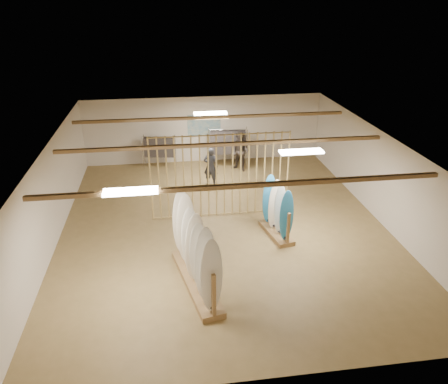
{
  "coord_description": "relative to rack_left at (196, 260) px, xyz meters",
  "views": [
    {
      "loc": [
        -1.69,
        -11.9,
        6.72
      ],
      "look_at": [
        0.0,
        0.0,
        1.2
      ],
      "focal_mm": 35.0,
      "sensor_mm": 36.0,
      "label": 1
    }
  ],
  "objects": [
    {
      "name": "wall_right",
      "position": [
        6.11,
        2.84,
        0.69
      ],
      "size": [
        0.0,
        12.0,
        12.0
      ],
      "primitive_type": "plane",
      "rotation": [
        1.57,
        0.0,
        -1.57
      ],
      "color": "silver",
      "rests_on": "ground"
    },
    {
      "name": "wall_back",
      "position": [
        1.11,
        8.84,
        0.69
      ],
      "size": [
        12.0,
        0.0,
        12.0
      ],
      "primitive_type": "plane",
      "rotation": [
        1.57,
        0.0,
        0.0
      ],
      "color": "silver",
      "rests_on": "ground"
    },
    {
      "name": "bamboo_partition",
      "position": [
        1.11,
        3.64,
        0.69
      ],
      "size": [
        4.45,
        0.05,
        2.78
      ],
      "color": "tan",
      "rests_on": "ground"
    },
    {
      "name": "light_panels",
      "position": [
        1.11,
        2.84,
        2.03
      ],
      "size": [
        1.2,
        0.35,
        0.06
      ],
      "primitive_type": "cube",
      "color": "white",
      "rests_on": "ground"
    },
    {
      "name": "rack_right",
      "position": [
        2.61,
        2.13,
        -0.09
      ],
      "size": [
        0.8,
        1.63,
        1.81
      ],
      "rotation": [
        0.0,
        0.0,
        0.2
      ],
      "color": "olive",
      "rests_on": "floor"
    },
    {
      "name": "shopper_a",
      "position": [
        1.08,
        6.13,
        0.14
      ],
      "size": [
        0.73,
        0.62,
        1.7
      ],
      "primitive_type": "imported",
      "rotation": [
        0.0,
        0.0,
        2.76
      ],
      "color": "#282930",
      "rests_on": "floor"
    },
    {
      "name": "ceiling_slats",
      "position": [
        1.11,
        2.84,
        2.01
      ],
      "size": [
        9.5,
        6.12,
        0.1
      ],
      "primitive_type": "cube",
      "color": "olive",
      "rests_on": "ground"
    },
    {
      "name": "rack_left",
      "position": [
        0.0,
        0.0,
        0.0
      ],
      "size": [
        1.14,
        2.99,
        2.05
      ],
      "rotation": [
        0.0,
        0.0,
        0.2
      ],
      "color": "olive",
      "rests_on": "floor"
    },
    {
      "name": "clothing_rack_a",
      "position": [
        -0.83,
        8.24,
        0.2
      ],
      "size": [
        1.29,
        0.52,
        1.39
      ],
      "rotation": [
        0.0,
        0.0,
        -0.17
      ],
      "color": "silver",
      "rests_on": "floor"
    },
    {
      "name": "shopper_b",
      "position": [
        2.43,
        7.46,
        0.22
      ],
      "size": [
        1.13,
        1.11,
        1.85
      ],
      "primitive_type": "imported",
      "rotation": [
        0.0,
        0.0,
        -0.72
      ],
      "color": "#39312C",
      "rests_on": "floor"
    },
    {
      "name": "ceiling",
      "position": [
        1.11,
        2.84,
        2.09
      ],
      "size": [
        12.0,
        12.0,
        0.0
      ],
      "primitive_type": "plane",
      "rotation": [
        3.14,
        0.0,
        0.0
      ],
      "color": "gray",
      "rests_on": "ground"
    },
    {
      "name": "wall_left",
      "position": [
        -3.89,
        2.84,
        0.69
      ],
      "size": [
        0.0,
        12.0,
        12.0
      ],
      "primitive_type": "plane",
      "rotation": [
        1.57,
        0.0,
        1.57
      ],
      "color": "silver",
      "rests_on": "ground"
    },
    {
      "name": "poster",
      "position": [
        1.11,
        8.82,
        0.89
      ],
      "size": [
        1.4,
        0.03,
        0.9
      ],
      "primitive_type": "cube",
      "color": "teal",
      "rests_on": "ground"
    },
    {
      "name": "clothing_rack_b",
      "position": [
        2.0,
        7.93,
        0.38
      ],
      "size": [
        1.56,
        0.54,
        1.68
      ],
      "rotation": [
        0.0,
        0.0,
        -0.11
      ],
      "color": "silver",
      "rests_on": "floor"
    },
    {
      "name": "floor",
      "position": [
        1.11,
        2.84,
        -0.71
      ],
      "size": [
        12.0,
        12.0,
        0.0
      ],
      "primitive_type": "plane",
      "color": "olive",
      "rests_on": "ground"
    },
    {
      "name": "wall_front",
      "position": [
        1.11,
        -3.16,
        0.69
      ],
      "size": [
        12.0,
        0.0,
        12.0
      ],
      "primitive_type": "plane",
      "rotation": [
        -1.57,
        0.0,
        0.0
      ],
      "color": "silver",
      "rests_on": "ground"
    }
  ]
}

